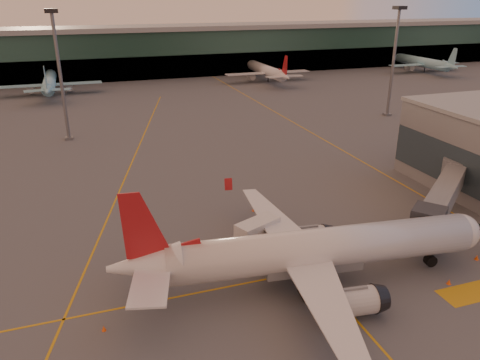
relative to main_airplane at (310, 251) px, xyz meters
name	(u,v)px	position (x,y,z in m)	size (l,w,h in m)	color
ground	(289,306)	(-3.44, -2.88, -3.87)	(600.00, 600.00, 0.00)	#4C4F54
taxi_markings	(146,166)	(-10.76, 41.61, -3.86)	(100.12, 173.00, 0.01)	orange
terminal	(124,52)	(-3.44, 138.91, 4.89)	(400.00, 20.00, 17.60)	#19382D
mast_west_near	(59,67)	(-23.44, 63.12, 10.99)	(2.40, 2.40, 25.60)	slate
mast_east_near	(394,54)	(51.56, 59.12, 10.99)	(2.40, 2.40, 25.60)	slate
distant_aircraft_row	(65,93)	(-24.44, 115.12, -3.87)	(290.00, 34.00, 13.00)	#85C7DE
main_airplane	(310,251)	(0.00, 0.00, 0.00)	(39.44, 35.65, 11.90)	white
jet_bridge	(446,192)	(23.74, 7.62, 0.20)	(19.89, 16.77, 5.88)	slate
catering_truck	(258,235)	(-2.72, 7.62, -1.53)	(5.77, 4.20, 4.11)	red
pushback_tug	(420,225)	(18.85, 6.07, -3.21)	(3.34, 2.14, 1.61)	black
cone_nose	(477,257)	(20.30, -2.01, -3.58)	(0.46, 0.46, 0.59)	#FF560D
cone_tail	(104,328)	(-20.70, -0.69, -3.62)	(0.40, 0.40, 0.50)	#FF560D
cone_wing_left	(254,209)	(0.78, 18.25, -3.57)	(0.49, 0.49, 0.62)	#FF560D
cone_fwd	(449,282)	(13.85, -4.90, -3.60)	(0.44, 0.44, 0.56)	#FF560D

